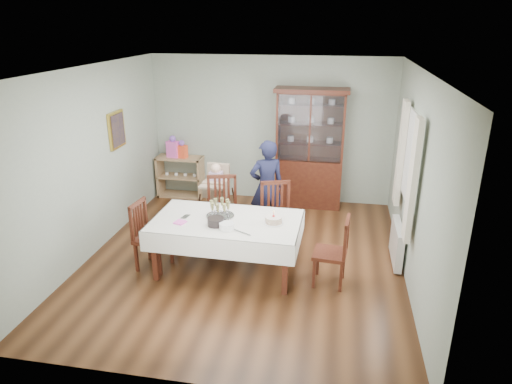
% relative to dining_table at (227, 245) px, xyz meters
% --- Properties ---
extents(floor, '(5.00, 5.00, 0.00)m').
position_rel_dining_table_xyz_m(floor, '(0.17, 0.35, -0.38)').
color(floor, '#593319').
rests_on(floor, ground).
extents(room_shell, '(5.00, 5.00, 5.00)m').
position_rel_dining_table_xyz_m(room_shell, '(0.17, 0.88, 1.32)').
color(room_shell, '#9EAA99').
rests_on(room_shell, floor).
extents(dining_table, '(2.02, 1.19, 0.76)m').
position_rel_dining_table_xyz_m(dining_table, '(0.00, 0.00, 0.00)').
color(dining_table, '#4B2412').
rests_on(dining_table, floor).
extents(china_cabinet, '(1.30, 0.48, 2.18)m').
position_rel_dining_table_xyz_m(china_cabinet, '(0.92, 2.61, 0.74)').
color(china_cabinet, '#4B2412').
rests_on(china_cabinet, floor).
extents(sideboard, '(0.90, 0.38, 0.80)m').
position_rel_dining_table_xyz_m(sideboard, '(-1.58, 2.63, 0.02)').
color(sideboard, tan).
rests_on(sideboard, floor).
extents(picture_frame, '(0.04, 0.48, 0.58)m').
position_rel_dining_table_xyz_m(picture_frame, '(-2.05, 1.15, 1.27)').
color(picture_frame, gold).
rests_on(picture_frame, room_shell).
extents(window, '(0.04, 1.02, 1.22)m').
position_rel_dining_table_xyz_m(window, '(2.39, 0.65, 1.17)').
color(window, white).
rests_on(window, room_shell).
extents(curtain_left, '(0.07, 0.30, 1.55)m').
position_rel_dining_table_xyz_m(curtain_left, '(2.33, 0.03, 1.07)').
color(curtain_left, silver).
rests_on(curtain_left, room_shell).
extents(curtain_right, '(0.07, 0.30, 1.55)m').
position_rel_dining_table_xyz_m(curtain_right, '(2.33, 1.27, 1.07)').
color(curtain_right, silver).
rests_on(curtain_right, room_shell).
extents(radiator, '(0.10, 0.80, 0.55)m').
position_rel_dining_table_xyz_m(radiator, '(2.33, 0.65, -0.08)').
color(radiator, white).
rests_on(radiator, floor).
extents(chair_far_left, '(0.57, 0.57, 1.06)m').
position_rel_dining_table_xyz_m(chair_far_left, '(-0.26, 0.78, -0.07)').
color(chair_far_left, '#4B2412').
rests_on(chair_far_left, floor).
extents(chair_far_right, '(0.59, 0.59, 1.04)m').
position_rel_dining_table_xyz_m(chair_far_right, '(0.60, 0.70, -0.08)').
color(chair_far_right, '#4B2412').
rests_on(chair_far_right, floor).
extents(chair_end_left, '(0.48, 0.48, 0.97)m').
position_rel_dining_table_xyz_m(chair_end_left, '(-1.05, -0.11, -0.10)').
color(chair_end_left, '#4B2412').
rests_on(chair_end_left, floor).
extents(chair_end_right, '(0.46, 0.46, 0.94)m').
position_rel_dining_table_xyz_m(chair_end_right, '(1.42, -0.09, -0.10)').
color(chair_end_right, '#4B2412').
rests_on(chair_end_right, floor).
extents(woman, '(0.66, 0.57, 1.54)m').
position_rel_dining_table_xyz_m(woman, '(0.33, 1.36, 0.38)').
color(woman, black).
rests_on(woman, floor).
extents(high_chair, '(0.54, 0.54, 1.13)m').
position_rel_dining_table_xyz_m(high_chair, '(-0.49, 1.29, 0.06)').
color(high_chair, black).
rests_on(high_chair, floor).
extents(champagne_tray, '(0.39, 0.39, 0.23)m').
position_rel_dining_table_xyz_m(champagne_tray, '(-0.11, 0.09, 0.45)').
color(champagne_tray, silver).
rests_on(champagne_tray, dining_table).
extents(birthday_cake, '(0.26, 0.26, 0.18)m').
position_rel_dining_table_xyz_m(birthday_cake, '(0.64, 0.00, 0.42)').
color(birthday_cake, white).
rests_on(birthday_cake, dining_table).
extents(plate_stack_dark, '(0.27, 0.27, 0.11)m').
position_rel_dining_table_xyz_m(plate_stack_dark, '(-0.10, -0.19, 0.43)').
color(plate_stack_dark, black).
rests_on(plate_stack_dark, dining_table).
extents(plate_stack_white, '(0.21, 0.21, 0.08)m').
position_rel_dining_table_xyz_m(plate_stack_white, '(0.07, -0.28, 0.42)').
color(plate_stack_white, white).
rests_on(plate_stack_white, dining_table).
extents(napkin_stack, '(0.17, 0.17, 0.02)m').
position_rel_dining_table_xyz_m(napkin_stack, '(-0.58, -0.20, 0.38)').
color(napkin_stack, '#FF5DCD').
rests_on(napkin_stack, dining_table).
extents(cutlery, '(0.13, 0.16, 0.01)m').
position_rel_dining_table_xyz_m(cutlery, '(-0.61, -0.00, 0.38)').
color(cutlery, silver).
rests_on(cutlery, dining_table).
extents(cake_knife, '(0.26, 0.16, 0.01)m').
position_rel_dining_table_xyz_m(cake_knife, '(0.29, -0.35, 0.38)').
color(cake_knife, silver).
rests_on(cake_knife, dining_table).
extents(gift_bag_pink, '(0.25, 0.19, 0.42)m').
position_rel_dining_table_xyz_m(gift_bag_pink, '(-1.69, 2.61, 0.60)').
color(gift_bag_pink, '#FF5DCD').
rests_on(gift_bag_pink, sideboard).
extents(gift_bag_orange, '(0.21, 0.17, 0.34)m').
position_rel_dining_table_xyz_m(gift_bag_orange, '(-1.51, 2.61, 0.57)').
color(gift_bag_orange, '#FF5228').
rests_on(gift_bag_orange, sideboard).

